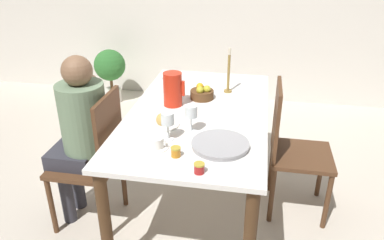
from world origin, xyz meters
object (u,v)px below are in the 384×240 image
object	(u,v)px
jam_jar_red	(176,151)
jam_jar_amber	(199,168)
chair_person_side	(95,158)
bread_plate	(163,122)
wine_glass_juice	(168,120)
candlestick_tall	(228,75)
person_seated	(80,127)
chair_opposite	(291,147)
red_pitcher	(173,89)
wine_glass_water	(191,113)
fruit_bowl	(202,93)
teacup_near_person	(157,144)
potted_plant	(110,69)
serving_tray	(220,145)

from	to	relation	value
jam_jar_red	jam_jar_amber	bearing A→B (deg)	-41.57
chair_person_side	bread_plate	bearing A→B (deg)	-83.32
wine_glass_juice	bread_plate	bearing A→B (deg)	114.39
wine_glass_juice	candlestick_tall	distance (m)	0.85
person_seated	jam_jar_amber	bearing A→B (deg)	-117.85
chair_opposite	red_pitcher	world-z (taller)	red_pitcher
wine_glass_water	red_pitcher	bearing A→B (deg)	118.28
wine_glass_water	fruit_bowl	xyz separation A→B (m)	(-0.02, 0.52, -0.09)
teacup_near_person	red_pitcher	bearing A→B (deg)	94.65
jam_jar_red	wine_glass_water	bearing A→B (deg)	84.54
teacup_near_person	jam_jar_red	size ratio (longest dim) A/B	2.37
chair_opposite	potted_plant	size ratio (longest dim) A/B	1.48
chair_opposite	teacup_near_person	bearing A→B (deg)	-52.35
wine_glass_juice	jam_jar_amber	xyz separation A→B (m)	(0.23, -0.31, -0.09)
wine_glass_juice	jam_jar_red	bearing A→B (deg)	-64.33
wine_glass_water	jam_jar_amber	xyz separation A→B (m)	(0.12, -0.43, -0.10)
person_seated	teacup_near_person	bearing A→B (deg)	-113.54
chair_person_side	serving_tray	distance (m)	0.90
wine_glass_water	bread_plate	world-z (taller)	wine_glass_water
jam_jar_red	candlestick_tall	bearing A→B (deg)	79.42
chair_person_side	person_seated	distance (m)	0.22
chair_opposite	red_pitcher	size ratio (longest dim) A/B	4.09
wine_glass_juice	potted_plant	bearing A→B (deg)	120.03
bread_plate	jam_jar_red	distance (m)	0.38
red_pitcher	person_seated	bearing A→B (deg)	-147.80
bread_plate	wine_glass_juice	bearing A→B (deg)	-65.61
bread_plate	potted_plant	size ratio (longest dim) A/B	0.32
red_pitcher	teacup_near_person	size ratio (longest dim) A/B	1.82
bread_plate	jam_jar_amber	xyz separation A→B (m)	(0.31, -0.48, 0.01)
person_seated	serving_tray	distance (m)	0.96
chair_opposite	potted_plant	bearing A→B (deg)	-129.85
chair_person_side	red_pitcher	world-z (taller)	red_pitcher
person_seated	jam_jar_red	size ratio (longest dim) A/B	21.93
chair_person_side	candlestick_tall	xyz separation A→B (m)	(0.80, 0.69, 0.39)
chair_person_side	person_seated	world-z (taller)	person_seated
wine_glass_juice	serving_tray	world-z (taller)	wine_glass_juice
chair_person_side	person_seated	bearing A→B (deg)	71.10
chair_opposite	wine_glass_water	size ratio (longest dim) A/B	5.62
fruit_bowl	serving_tray	bearing A→B (deg)	-72.65
serving_tray	bread_plate	size ratio (longest dim) A/B	1.58
wine_glass_juice	jam_jar_red	xyz separation A→B (m)	(0.09, -0.18, -0.09)
jam_jar_red	fruit_bowl	bearing A→B (deg)	89.27
jam_jar_amber	jam_jar_red	distance (m)	0.20
wine_glass_juice	serving_tray	size ratio (longest dim) A/B	0.52
wine_glass_water	teacup_near_person	distance (m)	0.29
red_pitcher	jam_jar_red	distance (m)	0.69
chair_person_side	wine_glass_juice	distance (m)	0.67
wine_glass_juice	jam_jar_red	size ratio (longest dim) A/B	3.10
serving_tray	fruit_bowl	bearing A→B (deg)	107.35
wine_glass_juice	candlestick_tall	size ratio (longest dim) A/B	0.50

